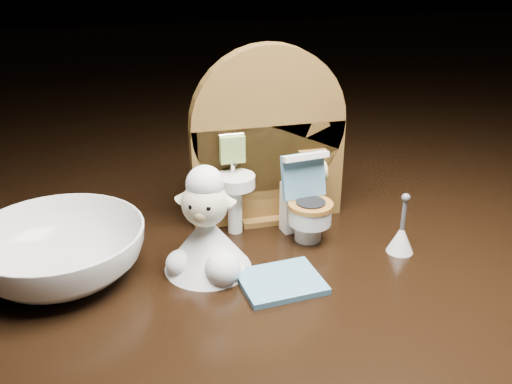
# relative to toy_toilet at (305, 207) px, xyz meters

# --- Properties ---
(backdrop_panel) EXTENTS (0.13, 0.05, 0.15)m
(backdrop_panel) POSITION_rel_toy_toilet_xyz_m (-0.02, 0.04, 0.04)
(backdrop_panel) COLOR brown
(backdrop_panel) RESTS_ON ground
(toy_toilet) EXTENTS (0.04, 0.05, 0.07)m
(toy_toilet) POSITION_rel_toy_toilet_xyz_m (0.00, 0.00, 0.00)
(toy_toilet) COLOR white
(toy_toilet) RESTS_ON ground
(bath_mat) EXTENTS (0.06, 0.05, 0.00)m
(bath_mat) POSITION_rel_toy_toilet_xyz_m (-0.04, -0.06, -0.02)
(bath_mat) COLOR #5388A9
(bath_mat) RESTS_ON ground
(toilet_brush) EXTENTS (0.02, 0.02, 0.05)m
(toilet_brush) POSITION_rel_toy_toilet_xyz_m (0.06, -0.04, -0.01)
(toilet_brush) COLOR white
(toilet_brush) RESTS_ON ground
(plush_lamb) EXTENTS (0.06, 0.07, 0.08)m
(plush_lamb) POSITION_rel_toy_toilet_xyz_m (-0.09, -0.03, 0.00)
(plush_lamb) COLOR white
(plush_lamb) RESTS_ON ground
(ceramic_bowl) EXTENTS (0.16, 0.16, 0.04)m
(ceramic_bowl) POSITION_rel_toy_toilet_xyz_m (-0.19, -0.01, -0.01)
(ceramic_bowl) COLOR white
(ceramic_bowl) RESTS_ON ground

